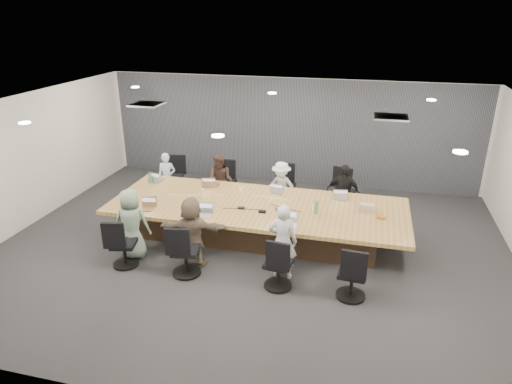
% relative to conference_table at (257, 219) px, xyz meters
% --- Properties ---
extents(floor, '(10.00, 8.00, 0.00)m').
position_rel_conference_table_xyz_m(floor, '(0.00, -0.50, -0.40)').
color(floor, '#2D2D30').
rests_on(floor, ground).
extents(ceiling, '(10.00, 8.00, 0.00)m').
position_rel_conference_table_xyz_m(ceiling, '(0.00, -0.50, 2.40)').
color(ceiling, white).
rests_on(ceiling, wall_back).
extents(wall_back, '(10.00, 0.00, 2.80)m').
position_rel_conference_table_xyz_m(wall_back, '(0.00, 3.50, 1.00)').
color(wall_back, beige).
rests_on(wall_back, ground).
extents(wall_front, '(10.00, 0.00, 2.80)m').
position_rel_conference_table_xyz_m(wall_front, '(0.00, -4.50, 1.00)').
color(wall_front, beige).
rests_on(wall_front, ground).
extents(wall_left, '(0.00, 8.00, 2.80)m').
position_rel_conference_table_xyz_m(wall_left, '(-5.00, -0.50, 1.00)').
color(wall_left, beige).
rests_on(wall_left, ground).
extents(curtain, '(9.80, 0.04, 2.80)m').
position_rel_conference_table_xyz_m(curtain, '(0.00, 3.42, 1.00)').
color(curtain, '#494B56').
rests_on(curtain, ground).
extents(conference_table, '(6.00, 2.20, 0.74)m').
position_rel_conference_table_xyz_m(conference_table, '(0.00, 0.00, 0.00)').
color(conference_table, '#3F2B1C').
rests_on(conference_table, ground).
extents(chair_0, '(0.64, 0.64, 0.82)m').
position_rel_conference_table_xyz_m(chair_0, '(-2.61, 1.70, 0.01)').
color(chair_0, black).
rests_on(chair_0, ground).
extents(chair_1, '(0.56, 0.56, 0.80)m').
position_rel_conference_table_xyz_m(chair_1, '(-1.24, 1.70, -0.00)').
color(chair_1, black).
rests_on(chair_1, ground).
extents(chair_2, '(0.61, 0.61, 0.85)m').
position_rel_conference_table_xyz_m(chair_2, '(0.23, 1.70, 0.02)').
color(chair_2, black).
rests_on(chair_2, ground).
extents(chair_3, '(0.70, 0.70, 0.85)m').
position_rel_conference_table_xyz_m(chair_3, '(1.63, 1.70, 0.02)').
color(chair_3, black).
rests_on(chair_3, ground).
extents(chair_4, '(0.59, 0.59, 0.74)m').
position_rel_conference_table_xyz_m(chair_4, '(-2.09, -1.70, -0.03)').
color(chair_4, black).
rests_on(chair_4, ground).
extents(chair_5, '(0.63, 0.63, 0.80)m').
position_rel_conference_table_xyz_m(chair_5, '(-0.88, -1.70, -0.00)').
color(chair_5, black).
rests_on(chair_5, ground).
extents(chair_6, '(0.57, 0.57, 0.75)m').
position_rel_conference_table_xyz_m(chair_6, '(0.79, -1.70, -0.03)').
color(chair_6, black).
rests_on(chair_6, ground).
extents(chair_7, '(0.55, 0.55, 0.76)m').
position_rel_conference_table_xyz_m(chair_7, '(2.02, -1.70, -0.02)').
color(chair_7, black).
rests_on(chair_7, ground).
extents(person_0, '(0.49, 0.37, 1.21)m').
position_rel_conference_table_xyz_m(person_0, '(-2.61, 1.35, 0.20)').
color(person_0, '#B1D3EC').
rests_on(person_0, ground).
extents(laptop_0, '(0.35, 0.26, 0.02)m').
position_rel_conference_table_xyz_m(laptop_0, '(-2.61, 0.80, 0.35)').
color(laptop_0, '#B2B2B7').
rests_on(laptop_0, conference_table).
extents(person_1, '(0.70, 0.59, 1.29)m').
position_rel_conference_table_xyz_m(person_1, '(-1.24, 1.35, 0.24)').
color(person_1, '#3F2B26').
rests_on(person_1, ground).
extents(laptop_1, '(0.35, 0.28, 0.02)m').
position_rel_conference_table_xyz_m(laptop_1, '(-1.24, 0.80, 0.35)').
color(laptop_1, '#8C6647').
rests_on(laptop_1, conference_table).
extents(person_2, '(0.88, 0.63, 1.23)m').
position_rel_conference_table_xyz_m(person_2, '(0.23, 1.35, 0.21)').
color(person_2, silver).
rests_on(person_2, ground).
extents(laptop_2, '(0.34, 0.27, 0.02)m').
position_rel_conference_table_xyz_m(laptop_2, '(0.23, 0.80, 0.35)').
color(laptop_2, '#B2B2B7').
rests_on(laptop_2, conference_table).
extents(person_3, '(0.79, 0.40, 1.28)m').
position_rel_conference_table_xyz_m(person_3, '(1.63, 1.35, 0.24)').
color(person_3, black).
rests_on(person_3, ground).
extents(laptop_3, '(0.32, 0.23, 0.02)m').
position_rel_conference_table_xyz_m(laptop_3, '(1.63, 0.80, 0.35)').
color(laptop_3, '#B2B2B7').
rests_on(laptop_3, conference_table).
extents(person_4, '(0.74, 0.54, 1.38)m').
position_rel_conference_table_xyz_m(person_4, '(-2.09, -1.35, 0.29)').
color(person_4, gray).
rests_on(person_4, ground).
extents(laptop_4, '(0.33, 0.26, 0.02)m').
position_rel_conference_table_xyz_m(laptop_4, '(-2.09, -0.80, 0.35)').
color(laptop_4, '#8C6647').
rests_on(laptop_4, conference_table).
extents(person_5, '(1.29, 0.59, 1.34)m').
position_rel_conference_table_xyz_m(person_5, '(-0.88, -1.35, 0.27)').
color(person_5, '#6D5C4B').
rests_on(person_5, ground).
extents(laptop_5, '(0.31, 0.23, 0.02)m').
position_rel_conference_table_xyz_m(laptop_5, '(-0.88, -0.80, 0.35)').
color(laptop_5, '#B2B2B7').
rests_on(laptop_5, conference_table).
extents(person_6, '(0.52, 0.35, 1.39)m').
position_rel_conference_table_xyz_m(person_6, '(0.79, -1.35, 0.30)').
color(person_6, '#BCBBC3').
rests_on(person_6, ground).
extents(laptop_6, '(0.39, 0.30, 0.02)m').
position_rel_conference_table_xyz_m(laptop_6, '(0.79, -0.80, 0.35)').
color(laptop_6, '#B2B2B7').
rests_on(laptop_6, conference_table).
extents(bottle_green_left, '(0.08, 0.08, 0.26)m').
position_rel_conference_table_xyz_m(bottle_green_left, '(-2.65, 0.59, 0.47)').
color(bottle_green_left, '#45864B').
rests_on(bottle_green_left, conference_table).
extents(bottle_green_right, '(0.09, 0.09, 0.27)m').
position_rel_conference_table_xyz_m(bottle_green_right, '(1.21, -0.15, 0.47)').
color(bottle_green_right, '#45864B').
rests_on(bottle_green_right, conference_table).
extents(bottle_clear, '(0.08, 0.08, 0.22)m').
position_rel_conference_table_xyz_m(bottle_clear, '(-1.18, 0.02, 0.45)').
color(bottle_clear, silver).
rests_on(bottle_clear, conference_table).
extents(cup_white_far, '(0.10, 0.10, 0.10)m').
position_rel_conference_table_xyz_m(cup_white_far, '(-0.49, 0.52, 0.39)').
color(cup_white_far, white).
rests_on(cup_white_far, conference_table).
extents(cup_white_near, '(0.09, 0.09, 0.09)m').
position_rel_conference_table_xyz_m(cup_white_near, '(1.15, 0.02, 0.38)').
color(cup_white_near, white).
rests_on(cup_white_near, conference_table).
extents(mug_brown, '(0.10, 0.10, 0.10)m').
position_rel_conference_table_xyz_m(mug_brown, '(-2.65, -0.30, 0.39)').
color(mug_brown, brown).
rests_on(mug_brown, conference_table).
extents(mic_left, '(0.14, 0.10, 0.03)m').
position_rel_conference_table_xyz_m(mic_left, '(-0.26, -0.28, 0.35)').
color(mic_left, black).
rests_on(mic_left, conference_table).
extents(mic_right, '(0.15, 0.12, 0.03)m').
position_rel_conference_table_xyz_m(mic_right, '(0.49, -0.16, 0.35)').
color(mic_right, black).
rests_on(mic_right, conference_table).
extents(stapler, '(0.15, 0.05, 0.05)m').
position_rel_conference_table_xyz_m(stapler, '(0.20, -0.39, 0.37)').
color(stapler, black).
rests_on(stapler, conference_table).
extents(canvas_bag, '(0.27, 0.17, 0.14)m').
position_rel_conference_table_xyz_m(canvas_bag, '(2.16, 0.21, 0.41)').
color(canvas_bag, '#B7A18E').
rests_on(canvas_bag, conference_table).
extents(snack_packet, '(0.18, 0.13, 0.04)m').
position_rel_conference_table_xyz_m(snack_packet, '(2.45, -0.07, 0.36)').
color(snack_packet, '#C65E11').
rests_on(snack_packet, conference_table).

